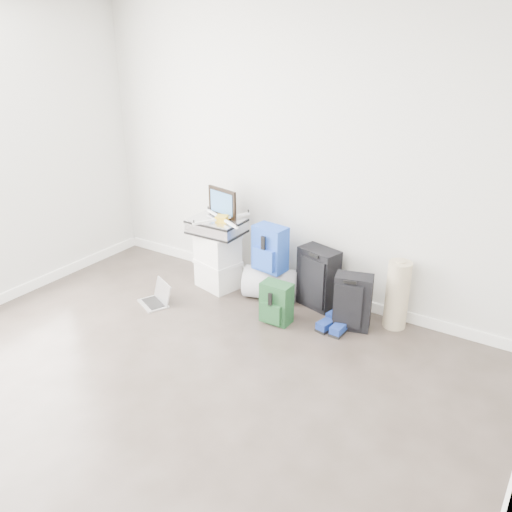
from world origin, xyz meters
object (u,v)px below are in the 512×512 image
Objects in this scene: laptop at (157,298)px; large_suitcase at (318,278)px; duffel_bag at (271,283)px; briefcase at (217,226)px; carry_on at (352,302)px; boxes_stack at (218,260)px.

large_suitcase is at bearing 55.97° from laptop.
duffel_bag is 1.10m from laptop.
briefcase is 1.51m from carry_on.
duffel_bag is (0.58, 0.08, -0.49)m from briefcase.
large_suitcase is 1.54m from laptop.
briefcase is 0.76m from duffel_bag.
briefcase is at bearing -155.02° from large_suitcase.
boxes_stack is 1.04m from large_suitcase.
carry_on is at bearing 43.55° from laptop.
large_suitcase is (0.45, 0.11, 0.13)m from duffel_bag.
boxes_stack is 0.60m from duffel_bag.
duffel_bag is 1.02× the size of carry_on.
briefcase is 1.01× the size of carry_on.
carry_on reaches higher than laptop.
boxes_stack is 1.61× the size of laptop.
laptop is at bearing -177.04° from carry_on.
laptop is at bearing -133.80° from large_suitcase.
duffel_bag is at bearing 63.38° from laptop.
boxes_stack is at bearing 170.75° from duffel_bag.
laptop is at bearing -115.46° from briefcase.
carry_on is (1.45, -0.02, -0.40)m from briefcase.
laptop is at bearing -100.77° from boxes_stack.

